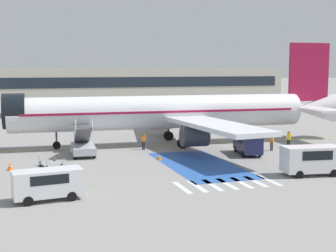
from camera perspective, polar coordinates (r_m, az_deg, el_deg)
name	(u,v)px	position (r m, az deg, el deg)	size (l,w,h in m)	color
ground_plane	(167,145)	(53.32, -0.13, -2.29)	(600.00, 600.00, 0.00)	gray
apron_leadline_yellow	(161,145)	(53.31, -0.83, -2.28)	(0.20, 77.16, 0.01)	gold
apron_stand_patch_blue	(199,165)	(42.49, 3.82, -4.72)	(5.98, 13.50, 0.01)	#2856A8
apron_walkway_bar_0	(182,188)	(34.48, 1.74, -7.51)	(0.44, 3.60, 0.01)	silver
apron_walkway_bar_1	(197,186)	(34.89, 3.61, -7.34)	(0.44, 3.60, 0.01)	silver
apron_walkway_bar_2	(212,185)	(35.34, 5.44, -7.18)	(0.44, 3.60, 0.01)	silver
apron_walkway_bar_3	(227,184)	(35.82, 7.21, -7.01)	(0.44, 3.60, 0.01)	silver
apron_walkway_bar_4	(241,183)	(36.33, 8.94, -6.83)	(0.44, 3.60, 0.01)	silver
apron_walkway_bar_5	(255,181)	(36.88, 10.62, -6.66)	(0.44, 3.60, 0.01)	silver
apron_walkway_bar_6	(269,180)	(37.46, 12.24, -6.49)	(0.44, 3.60, 0.01)	silver
airliner	(167,112)	(53.00, -0.11, 1.72)	(43.03, 33.15, 11.70)	silver
boarding_stairs_forward	(83,146)	(47.43, -10.31, -2.39)	(2.48, 5.33, 3.87)	#ADB2BA
fuel_tanker	(169,113)	(73.79, 0.08, 1.63)	(10.85, 3.77, 3.30)	#38383D
service_van_0	(312,158)	(39.81, 17.10, -3.76)	(4.94, 2.70, 2.38)	silver
service_van_1	(248,142)	(47.85, 9.69, -1.98)	(2.67, 4.84, 2.04)	#1E234C
service_van_2	(48,182)	(31.98, -14.45, -6.63)	(4.64, 2.25, 2.06)	silver
baggage_cart	(51,164)	(42.62, -14.09, -4.54)	(2.02, 2.86, 0.87)	gray
ground_crew_0	(289,138)	(52.72, 14.50, -1.44)	(0.48, 0.45, 1.85)	black
ground_crew_1	(256,137)	(54.11, 10.69, -1.30)	(0.45, 0.27, 1.59)	#191E38
ground_crew_2	(272,141)	(50.57, 12.53, -1.79)	(0.44, 0.48, 1.78)	#2D2D33
ground_crew_3	(143,140)	(49.96, -3.01, -1.72)	(0.49, 0.43, 1.80)	#191E38
traffic_cone_0	(159,157)	(44.54, -1.08, -3.80)	(0.50, 0.50, 0.55)	orange
traffic_cone_1	(10,166)	(42.29, -18.67, -4.70)	(0.59, 0.59, 0.65)	orange
terminal_building	(100,83)	(138.93, -8.32, 5.17)	(113.92, 12.10, 8.38)	#B2AD9E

